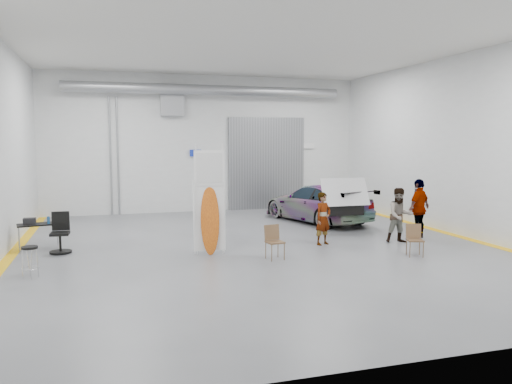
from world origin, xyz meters
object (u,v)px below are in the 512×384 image
object	(u,v)px
folding_chair_far	(415,246)
office_chair	(60,235)
shop_stool	(30,262)
sedan_car	(317,203)
folding_chair_near	(275,249)
person_a	(323,218)
surfboard_display	(211,210)
person_c	(419,208)
work_table	(36,224)
person_b	(400,215)

from	to	relation	value
folding_chair_far	office_chair	xyz separation A→B (m)	(-9.36, 3.22, 0.23)
shop_stool	sedan_car	bearing A→B (deg)	30.15
sedan_car	office_chair	bearing A→B (deg)	2.07
folding_chair_near	folding_chair_far	xyz separation A→B (m)	(3.79, -0.76, -0.01)
person_a	surfboard_display	xyz separation A→B (m)	(-3.53, -0.32, 0.44)
sedan_car	folding_chair_far	world-z (taller)	sedan_car
sedan_car	person_c	distance (m)	4.40
surfboard_display	folding_chair_near	xyz separation A→B (m)	(1.53, -1.04, -0.97)
folding_chair_far	sedan_car	bearing A→B (deg)	110.87
work_table	person_b	bearing A→B (deg)	-12.23
surfboard_display	folding_chair_far	bearing A→B (deg)	-13.63
office_chair	folding_chair_far	bearing A→B (deg)	-15.89
sedan_car	office_chair	world-z (taller)	sedan_car
person_b	work_table	distance (m)	10.94
person_a	person_c	size ratio (longest dim) A/B	0.83
surfboard_display	person_a	bearing A→B (deg)	10.15
folding_chair_near	shop_stool	size ratio (longest dim) A/B	1.22
person_b	folding_chair_near	distance (m)	4.54
person_a	work_table	size ratio (longest dim) A/B	1.29
folding_chair_near	shop_stool	distance (m)	6.00
sedan_car	office_chair	xyz separation A→B (m)	(-9.13, -2.96, -0.23)
sedan_car	surfboard_display	distance (m)	6.74
person_b	surfboard_display	xyz separation A→B (m)	(-5.93, 0.09, 0.39)
person_b	folding_chair_far	world-z (taller)	person_b
work_table	sedan_car	bearing A→B (deg)	12.33
folding_chair_far	shop_stool	xyz separation A→B (m)	(-9.79, 0.62, 0.10)
person_c	office_chair	distance (m)	11.04
work_table	person_a	bearing A→B (deg)	-12.97
person_c	folding_chair_far	xyz separation A→B (m)	(-1.62, -2.19, -0.70)
person_a	folding_chair_far	size ratio (longest dim) A/B	1.85
folding_chair_far	shop_stool	distance (m)	9.81
person_c	shop_stool	distance (m)	11.54
shop_stool	work_table	distance (m)	3.43
person_c	person_a	bearing A→B (deg)	-25.74
surfboard_display	shop_stool	size ratio (longest dim) A/B	4.13
shop_stool	folding_chair_near	bearing A→B (deg)	1.35
work_table	office_chair	bearing A→B (deg)	-48.24
person_a	folding_chair_near	xyz separation A→B (m)	(-2.01, -1.35, -0.52)
shop_stool	work_table	size ratio (longest dim) A/B	0.60
person_b	folding_chair_near	size ratio (longest dim) A/B	1.88
person_a	folding_chair_near	size ratio (longest dim) A/B	1.77
office_chair	person_b	bearing A→B (deg)	-5.54
person_c	person_b	bearing A→B (deg)	-1.44
person_c	sedan_car	bearing A→B (deg)	-92.22
folding_chair_near	work_table	size ratio (longest dim) A/B	0.73
person_a	office_chair	size ratio (longest dim) A/B	1.42
sedan_car	person_a	bearing A→B (deg)	53.04
person_a	work_table	world-z (taller)	person_a
folding_chair_far	work_table	bearing A→B (deg)	177.04
sedan_car	work_table	size ratio (longest dim) A/B	4.02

